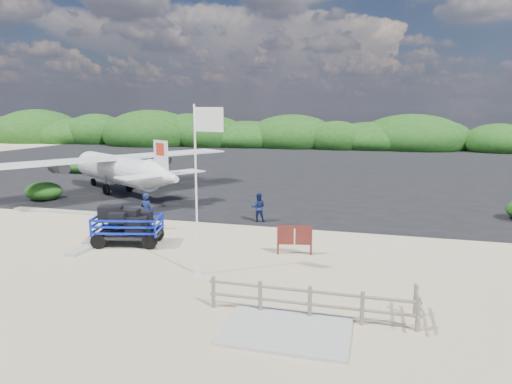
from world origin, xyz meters
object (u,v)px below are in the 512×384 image
baggage_cart (129,245)px  aircraft_large (459,182)px  flagpole (198,275)px  crew_b (258,207)px  signboard (294,255)px  crew_a (147,212)px

baggage_cart → aircraft_large: size_ratio=0.18×
flagpole → aircraft_large: size_ratio=0.35×
crew_b → aircraft_large: aircraft_large is taller
baggage_cart → signboard: baggage_cart is taller
flagpole → crew_b: (0.12, 8.36, 0.80)m
crew_a → aircraft_large: size_ratio=0.11×
signboard → flagpole: bearing=-143.6°
crew_b → aircraft_large: bearing=-139.1°
flagpole → signboard: bearing=47.0°
flagpole → signboard: flagpole is taller
signboard → aircraft_large: bearing=55.9°
flagpole → crew_a: flagpole is taller
baggage_cart → flagpole: 5.27m
flagpole → crew_a: size_ratio=3.23×
crew_b → crew_a: bearing=18.6°
crew_b → signboard: bearing=106.5°
flagpole → aircraft_large: (12.98, 26.19, 0.00)m
flagpole → aircraft_large: flagpole is taller
crew_b → aircraft_large: (12.86, 17.82, -0.80)m
baggage_cart → aircraft_large: aircraft_large is taller
baggage_cart → crew_a: bearing=85.9°
aircraft_large → flagpole: bearing=96.1°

